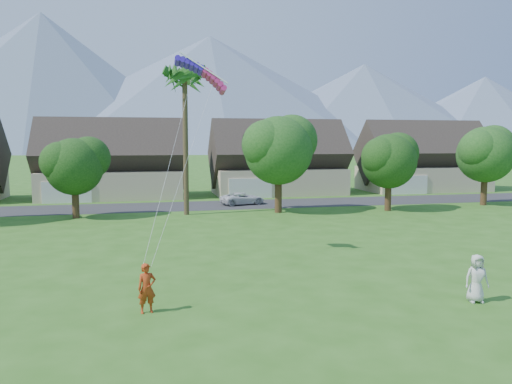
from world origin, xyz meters
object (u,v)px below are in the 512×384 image
object	(u,v)px
kite_flyer	(147,288)
parafoil_kite	(203,72)
watcher	(477,278)
parked_car	(243,198)

from	to	relation	value
kite_flyer	parafoil_kite	size ratio (longest dim) A/B	0.60
parafoil_kite	kite_flyer	bearing A→B (deg)	-103.63
kite_flyer	watcher	size ratio (longest dim) A/B	0.97
kite_flyer	parked_car	distance (m)	31.15
watcher	parafoil_kite	distance (m)	16.32
parked_car	parafoil_kite	xyz separation A→B (m)	(-6.27, -21.60, 9.32)
parafoil_kite	watcher	bearing A→B (deg)	-37.87
kite_flyer	parafoil_kite	distance (m)	12.50
kite_flyer	parafoil_kite	bearing A→B (deg)	56.90
kite_flyer	watcher	xyz separation A→B (m)	(12.71, -1.55, 0.03)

